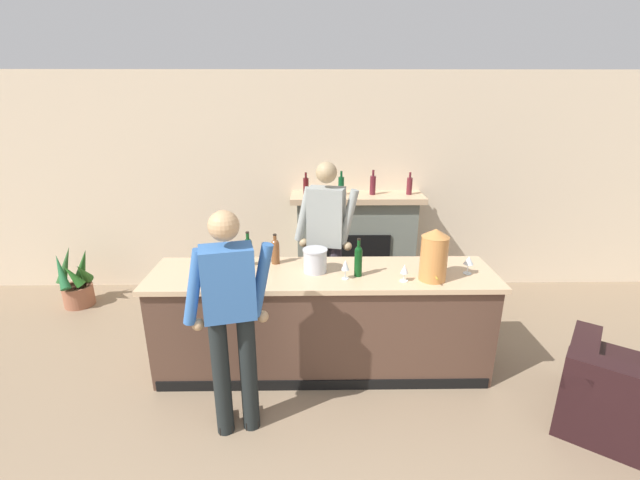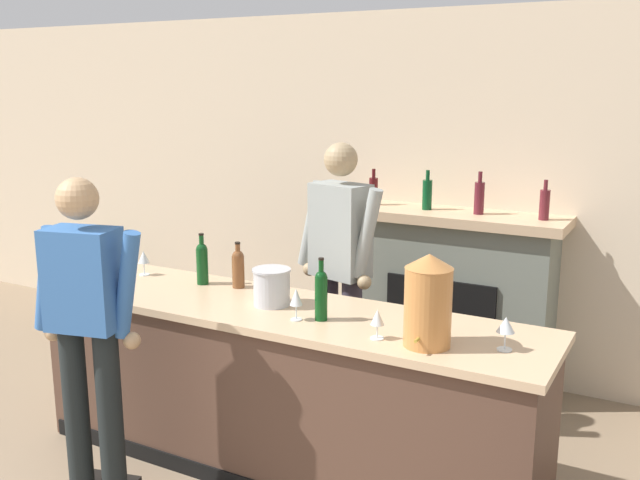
% 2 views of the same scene
% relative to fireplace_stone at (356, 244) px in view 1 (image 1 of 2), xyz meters
% --- Properties ---
extents(wall_back_panel, '(12.00, 0.07, 2.75)m').
position_rel_fireplace_stone_xyz_m(wall_back_panel, '(-0.68, 0.26, 0.71)').
color(wall_back_panel, beige).
rests_on(wall_back_panel, ground_plane).
extents(bar_counter, '(3.07, 0.75, 0.98)m').
position_rel_fireplace_stone_xyz_m(bar_counter, '(-0.46, -1.65, -0.17)').
color(bar_counter, '#51372A').
rests_on(bar_counter, ground_plane).
extents(fireplace_stone, '(1.62, 0.52, 1.61)m').
position_rel_fireplace_stone_xyz_m(fireplace_stone, '(0.00, 0.00, 0.00)').
color(fireplace_stone, slate).
rests_on(fireplace_stone, ground_plane).
extents(armchair_black, '(1.17, 1.20, 0.70)m').
position_rel_fireplace_stone_xyz_m(armchair_black, '(1.83, -2.45, -0.40)').
color(armchair_black, black).
rests_on(armchair_black, ground_plane).
extents(potted_plant_corner, '(0.48, 0.50, 0.74)m').
position_rel_fireplace_stone_xyz_m(potted_plant_corner, '(-3.45, -0.34, -0.37)').
color(potted_plant_corner, '#9D5E43').
rests_on(potted_plant_corner, ground_plane).
extents(person_customer, '(0.65, 0.37, 1.77)m').
position_rel_fireplace_stone_xyz_m(person_customer, '(-1.13, -2.43, 0.32)').
color(person_customer, black).
rests_on(person_customer, ground_plane).
extents(person_bartender, '(0.64, 0.37, 1.86)m').
position_rel_fireplace_stone_xyz_m(person_bartender, '(-0.41, -1.00, 0.38)').
color(person_bartender, '#3A3340').
rests_on(person_bartender, ground_plane).
extents(copper_dispenser, '(0.23, 0.27, 0.45)m').
position_rel_fireplace_stone_xyz_m(copper_dispenser, '(0.47, -1.81, 0.55)').
color(copper_dispenser, '#C67F41').
rests_on(copper_dispenser, bar_counter).
extents(ice_bucket_steel, '(0.22, 0.22, 0.21)m').
position_rel_fireplace_stone_xyz_m(ice_bucket_steel, '(-0.52, -1.63, 0.43)').
color(ice_bucket_steel, silver).
rests_on(ice_bucket_steel, bar_counter).
extents(wine_bottle_burgundy_dark, '(0.07, 0.07, 0.34)m').
position_rel_fireplace_stone_xyz_m(wine_bottle_burgundy_dark, '(-0.15, -1.73, 0.47)').
color(wine_bottle_burgundy_dark, '#0B3D14').
rests_on(wine_bottle_burgundy_dark, bar_counter).
extents(wine_bottle_port_short, '(0.08, 0.08, 0.29)m').
position_rel_fireplace_stone_xyz_m(wine_bottle_port_short, '(-0.89, -1.43, 0.45)').
color(wine_bottle_port_short, brown).
rests_on(wine_bottle_port_short, bar_counter).
extents(wine_bottle_riesling_slim, '(0.07, 0.07, 0.32)m').
position_rel_fireplace_stone_xyz_m(wine_bottle_riesling_slim, '(-1.13, -1.47, 0.46)').
color(wine_bottle_riesling_slim, '#104319').
rests_on(wine_bottle_riesling_slim, bar_counter).
extents(wine_glass_back_row, '(0.07, 0.07, 0.16)m').
position_rel_fireplace_stone_xyz_m(wine_glass_back_row, '(-1.60, -1.49, 0.43)').
color(wine_glass_back_row, silver).
rests_on(wine_glass_back_row, bar_counter).
extents(wine_glass_front_left, '(0.07, 0.07, 0.15)m').
position_rel_fireplace_stone_xyz_m(wine_glass_front_left, '(0.23, -1.84, 0.42)').
color(wine_glass_front_left, silver).
rests_on(wine_glass_front_left, bar_counter).
extents(wine_glass_near_bucket, '(0.07, 0.07, 0.17)m').
position_rel_fireplace_stone_xyz_m(wine_glass_near_bucket, '(-0.27, -1.79, 0.44)').
color(wine_glass_near_bucket, silver).
rests_on(wine_glass_near_bucket, bar_counter).
extents(wine_glass_front_right, '(0.09, 0.09, 0.16)m').
position_rel_fireplace_stone_xyz_m(wine_glass_front_right, '(0.82, -1.69, 0.44)').
color(wine_glass_front_right, silver).
rests_on(wine_glass_front_right, bar_counter).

